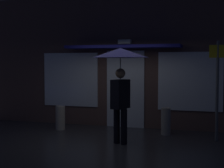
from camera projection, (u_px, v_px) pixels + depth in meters
ground_plane at (101, 144)px, 7.67m from camera, size 18.00×18.00×0.00m
building_facade at (127, 61)px, 9.79m from camera, size 8.74×1.00×3.84m
person_with_umbrella at (120, 66)px, 7.62m from camera, size 1.28×1.28×2.19m
street_sign_post at (217, 84)px, 7.97m from camera, size 0.40×0.07×2.38m
sidewalk_bollard at (60, 118)px, 9.35m from camera, size 0.26×0.26×0.66m
sidewalk_bollard_2 at (166, 121)px, 8.70m from camera, size 0.24×0.24×0.69m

